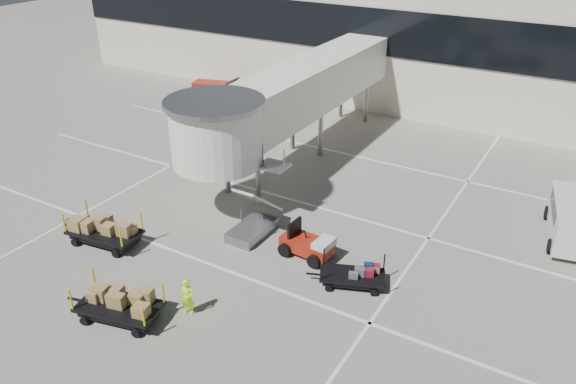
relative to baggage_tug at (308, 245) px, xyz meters
name	(u,v)px	position (x,y,z in m)	size (l,w,h in m)	color
ground	(212,301)	(-1.76, -4.82, -0.57)	(140.00, 140.00, 0.00)	gray
lane_markings	(309,201)	(-2.43, 4.51, -0.56)	(40.00, 30.00, 0.02)	white
terminal	(441,47)	(-2.11, 25.12, 3.54)	(64.00, 12.11, 15.20)	beige
jet_bridge	(284,99)	(-5.73, 7.44, 3.71)	(5.70, 20.40, 6.03)	white
baggage_tug	(308,245)	(0.00, 0.00, 0.00)	(2.47, 1.68, 1.56)	#9B1E0E
suitcase_cart	(351,276)	(2.57, -1.01, -0.13)	(3.28, 2.19, 1.27)	black
box_cart_near	(118,305)	(-4.15, -7.45, 0.05)	(4.02, 2.26, 1.54)	black
box_cart_far	(106,231)	(-8.61, -3.88, 0.07)	(4.21, 2.08, 1.62)	black
ground_worker	(187,297)	(-2.04, -5.88, 0.22)	(0.58, 0.38, 1.59)	#C1FF1A
minivan	(575,217)	(9.97, 7.72, 0.54)	(2.87, 5.17, 1.85)	silver
belt_loader	(215,90)	(-17.31, 15.92, 0.10)	(3.85, 2.29, 1.75)	#9B1E0E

